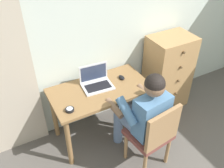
# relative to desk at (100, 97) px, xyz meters

# --- Properties ---
(wall_back) EXTENTS (4.80, 0.05, 2.50)m
(wall_back) POSITION_rel_desk_xyz_m (0.52, 0.38, 0.64)
(wall_back) COLOR silver
(wall_back) RESTS_ON ground_plane
(desk) EXTENTS (1.14, 0.62, 0.72)m
(desk) POSITION_rel_desk_xyz_m (0.00, 0.00, 0.00)
(desk) COLOR olive
(desk) RESTS_ON ground_plane
(dresser) EXTENTS (0.57, 0.45, 1.07)m
(dresser) POSITION_rel_desk_xyz_m (1.09, 0.11, -0.08)
(dresser) COLOR tan
(dresser) RESTS_ON ground_plane
(chair) EXTENTS (0.47, 0.45, 0.88)m
(chair) POSITION_rel_desk_xyz_m (0.27, -0.69, -0.12)
(chair) COLOR brown
(chair) RESTS_ON ground_plane
(person_seated) EXTENTS (0.58, 0.61, 1.20)m
(person_seated) POSITION_rel_desk_xyz_m (0.25, -0.51, 0.06)
(person_seated) COLOR #6B84AD
(person_seated) RESTS_ON ground_plane
(laptop) EXTENTS (0.36, 0.28, 0.24)m
(laptop) POSITION_rel_desk_xyz_m (-0.01, 0.08, 0.16)
(laptop) COLOR silver
(laptop) RESTS_ON desk
(computer_mouse) EXTENTS (0.06, 0.10, 0.03)m
(computer_mouse) POSITION_rel_desk_xyz_m (0.32, 0.06, 0.13)
(computer_mouse) COLOR black
(computer_mouse) RESTS_ON desk
(desk_clock) EXTENTS (0.09, 0.09, 0.03)m
(desk_clock) POSITION_rel_desk_xyz_m (-0.43, -0.18, 0.13)
(desk_clock) COLOR black
(desk_clock) RESTS_ON desk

